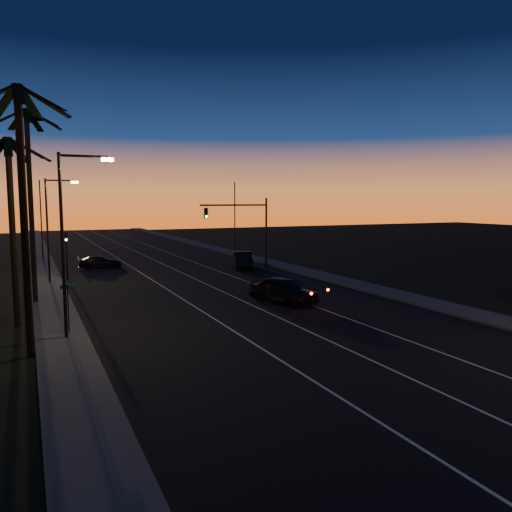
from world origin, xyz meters
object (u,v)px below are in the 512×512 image
lead_car (283,290)px  right_car (243,260)px  signal_mast (245,220)px  cross_car (100,262)px

lead_car → right_car: 17.20m
right_car → lead_car: bearing=-104.2°
signal_mast → cross_car: (-13.12, 6.17, -4.16)m
lead_car → cross_car: size_ratio=1.36×
right_car → cross_car: (-12.90, 6.07, -0.21)m
lead_car → right_car: (4.22, 16.68, -0.03)m
signal_mast → lead_car: 17.60m
right_car → signal_mast: bearing=-25.9°
signal_mast → right_car: (-0.21, 0.10, -3.95)m
right_car → cross_car: bearing=154.8°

